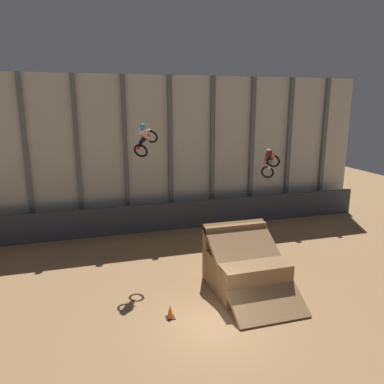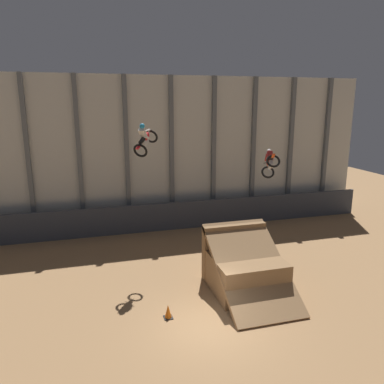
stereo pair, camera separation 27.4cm
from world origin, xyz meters
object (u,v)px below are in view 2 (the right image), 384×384
object	(u,v)px
dirt_ramp	(243,268)
rider_bike_left_air	(145,139)
traffic_cone_near_ramp	(168,312)
rider_bike_right_air	(270,163)

from	to	relation	value
dirt_ramp	rider_bike_left_air	distance (m)	7.81
rider_bike_left_air	traffic_cone_near_ramp	size ratio (longest dim) A/B	3.10
rider_bike_right_air	rider_bike_left_air	bearing A→B (deg)	-168.90
rider_bike_right_air	traffic_cone_near_ramp	xyz separation A→B (m)	(-6.72, -4.72, -5.06)
rider_bike_right_air	traffic_cone_near_ramp	world-z (taller)	rider_bike_right_air
rider_bike_left_air	rider_bike_right_air	xyz separation A→B (m)	(6.67, -0.46, -1.39)
rider_bike_left_air	rider_bike_right_air	size ratio (longest dim) A/B	1.00
rider_bike_right_air	dirt_ramp	bearing A→B (deg)	-116.28
dirt_ramp	rider_bike_left_air	world-z (taller)	rider_bike_left_air
dirt_ramp	rider_bike_right_air	size ratio (longest dim) A/B	2.64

